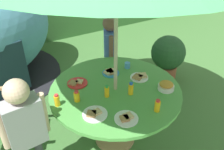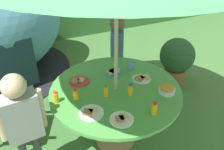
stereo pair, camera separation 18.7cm
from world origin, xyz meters
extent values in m
cube|color=#3D6B33|center=(0.00, 0.00, -0.01)|extent=(10.00, 10.00, 0.02)
cylinder|color=tan|center=(0.00, 0.00, 0.01)|extent=(0.45, 0.45, 0.03)
cylinder|color=tan|center=(0.00, 0.00, 0.34)|extent=(0.12, 0.12, 0.68)
cylinder|color=#519E47|center=(0.00, 0.00, 0.70)|extent=(1.33, 1.33, 0.03)
cylinder|color=#B7AD8C|center=(0.00, 0.00, 1.13)|extent=(0.04, 0.04, 2.26)
cylinder|color=tan|center=(-1.00, 0.19, 0.21)|extent=(0.04, 0.04, 0.41)
cylinder|color=tan|center=(-0.83, 0.60, 0.21)|extent=(0.04, 0.04, 0.41)
cube|color=tan|center=(-1.12, 0.48, 0.43)|extent=(0.64, 0.64, 0.04)
cube|color=tan|center=(-1.03, 0.69, 0.65)|extent=(0.47, 0.23, 0.03)
cylinder|color=black|center=(-1.09, 2.08, 0.01)|extent=(2.69, 2.69, 0.01)
cube|color=#1A313A|center=(-0.90, 1.33, 0.45)|extent=(0.59, 0.18, 0.73)
cylinder|color=brown|center=(1.31, 0.69, 0.13)|extent=(0.32, 0.32, 0.25)
sphere|color=#234C28|center=(1.31, 0.69, 0.47)|extent=(0.51, 0.51, 0.51)
cylinder|color=navy|center=(0.43, 0.89, 0.26)|extent=(0.07, 0.07, 0.52)
cylinder|color=navy|center=(0.38, 0.77, 0.26)|extent=(0.07, 0.07, 0.52)
cube|color=#4C72C6|center=(0.40, 0.83, 0.74)|extent=(0.28, 0.34, 0.44)
cylinder|color=brown|center=(0.48, 0.98, 0.76)|extent=(0.06, 0.06, 0.39)
cylinder|color=brown|center=(0.33, 0.68, 0.76)|extent=(0.06, 0.06, 0.39)
sphere|color=brown|center=(0.40, 0.83, 1.05)|extent=(0.20, 0.20, 0.20)
cube|color=#99999E|center=(-0.91, -0.08, 0.75)|extent=(0.32, 0.19, 0.45)
cylinder|color=#D8B293|center=(-0.74, -0.07, 0.77)|extent=(0.06, 0.06, 0.40)
sphere|color=#D8B293|center=(-0.91, -0.08, 1.07)|extent=(0.20, 0.20, 0.20)
cylinder|color=white|center=(0.44, -0.25, 0.74)|extent=(0.16, 0.16, 0.05)
ellipsoid|color=gold|center=(0.44, -0.25, 0.78)|extent=(0.14, 0.14, 0.04)
cylinder|color=#338CD8|center=(0.10, 0.27, 0.72)|extent=(0.19, 0.19, 0.01)
cube|color=tan|center=(0.13, 0.28, 0.74)|extent=(0.12, 0.12, 0.02)
cube|color=#9E7547|center=(0.09, 0.30, 0.74)|extent=(0.08, 0.08, 0.02)
cube|color=tan|center=(0.07, 0.28, 0.74)|extent=(0.10, 0.10, 0.02)
cube|color=#9E7547|center=(0.10, 0.25, 0.74)|extent=(0.07, 0.07, 0.02)
cylinder|color=white|center=(-0.35, -0.24, 0.72)|extent=(0.22, 0.22, 0.01)
cube|color=tan|center=(-0.33, -0.24, 0.74)|extent=(0.08, 0.08, 0.02)
cube|color=#9E7547|center=(-0.38, -0.24, 0.74)|extent=(0.11, 0.11, 0.02)
cylinder|color=white|center=(0.32, 0.04, 0.72)|extent=(0.19, 0.19, 0.01)
cube|color=tan|center=(0.36, 0.04, 0.74)|extent=(0.11, 0.11, 0.02)
cube|color=#9E7547|center=(0.30, 0.04, 0.74)|extent=(0.12, 0.12, 0.02)
cylinder|color=white|center=(-0.14, -0.43, 0.72)|extent=(0.21, 0.21, 0.01)
cube|color=tan|center=(-0.12, -0.42, 0.74)|extent=(0.08, 0.08, 0.02)
cube|color=#9E7547|center=(-0.16, -0.43, 0.74)|extent=(0.09, 0.09, 0.02)
cylinder|color=red|center=(-0.30, 0.27, 0.72)|extent=(0.21, 0.21, 0.01)
cube|color=tan|center=(-0.28, 0.27, 0.74)|extent=(0.09, 0.09, 0.02)
cube|color=#9E7547|center=(-0.34, 0.28, 0.74)|extent=(0.11, 0.11, 0.02)
cylinder|color=yellow|center=(-0.59, 0.04, 0.77)|extent=(0.05, 0.05, 0.10)
cylinder|color=red|center=(-0.59, 0.04, 0.83)|extent=(0.04, 0.04, 0.02)
cylinder|color=yellow|center=(-0.13, -0.07, 0.77)|extent=(0.05, 0.05, 0.11)
cylinder|color=green|center=(-0.13, -0.07, 0.83)|extent=(0.03, 0.03, 0.02)
cylinder|color=yellow|center=(-0.41, 0.01, 0.76)|extent=(0.06, 0.06, 0.10)
cylinder|color=red|center=(-0.41, 0.01, 0.82)|extent=(0.04, 0.04, 0.02)
cylinder|color=yellow|center=(0.16, -0.47, 0.77)|extent=(0.05, 0.05, 0.11)
cylinder|color=red|center=(0.16, -0.47, 0.83)|extent=(0.04, 0.04, 0.02)
cylinder|color=yellow|center=(0.09, -0.14, 0.77)|extent=(0.05, 0.05, 0.11)
cylinder|color=blue|center=(0.09, -0.14, 0.84)|extent=(0.04, 0.04, 0.02)
cylinder|color=#4C99D8|center=(0.32, 0.28, 0.75)|extent=(0.06, 0.06, 0.07)
camera|label=1|loc=(-1.01, -1.73, 2.18)|focal=39.50mm
camera|label=2|loc=(-0.85, -1.81, 2.18)|focal=39.50mm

